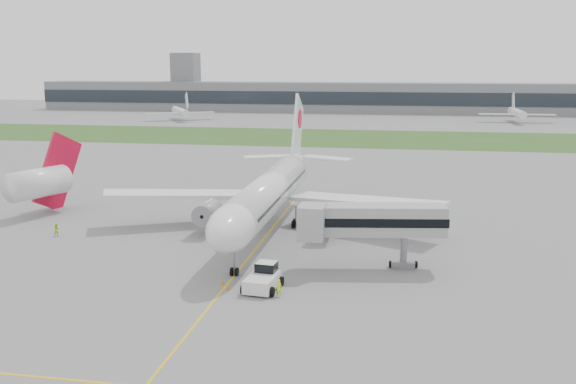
% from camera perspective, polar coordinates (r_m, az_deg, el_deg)
% --- Properties ---
extents(ground, '(600.00, 600.00, 0.00)m').
position_cam_1_polar(ground, '(84.80, -2.19, -4.22)').
color(ground, slate).
rests_on(ground, ground).
extents(apron_markings, '(70.00, 70.00, 0.04)m').
position_cam_1_polar(apron_markings, '(80.11, -2.96, -5.16)').
color(apron_markings, yellow).
rests_on(apron_markings, ground).
extents(grass_strip, '(600.00, 50.00, 0.02)m').
position_cam_1_polar(grass_strip, '(201.85, 5.08, 4.83)').
color(grass_strip, '#2A461A').
rests_on(grass_strip, ground).
extents(terminal_building, '(320.00, 22.30, 14.00)m').
position_cam_1_polar(terminal_building, '(310.57, 6.93, 8.35)').
color(terminal_building, slate).
rests_on(terminal_building, ground).
extents(control_tower, '(12.00, 12.00, 56.00)m').
position_cam_1_polar(control_tower, '(330.60, -8.98, 7.25)').
color(control_tower, slate).
rests_on(control_tower, ground).
extents(airliner, '(48.13, 53.95, 17.88)m').
position_cam_1_polar(airliner, '(88.13, -1.55, 0.17)').
color(airliner, silver).
rests_on(airliner, ground).
extents(pushback_tug, '(3.78, 5.22, 2.55)m').
position_cam_1_polar(pushback_tug, '(66.39, -2.18, -7.62)').
color(pushback_tug, silver).
rests_on(pushback_tug, ground).
extents(jet_bridge, '(16.24, 6.86, 7.56)m').
position_cam_1_polar(jet_bridge, '(71.72, 7.05, -2.57)').
color(jet_bridge, gray).
rests_on(jet_bridge, ground).
extents(safety_cone_left, '(0.38, 0.38, 0.52)m').
position_cam_1_polar(safety_cone_left, '(68.10, -5.87, -7.99)').
color(safety_cone_left, orange).
rests_on(safety_cone_left, ground).
extents(safety_cone_right, '(0.35, 0.35, 0.48)m').
position_cam_1_polar(safety_cone_right, '(66.60, -5.36, -8.45)').
color(safety_cone_right, orange).
rests_on(safety_cone_right, ground).
extents(ground_crew_near, '(0.70, 0.49, 1.84)m').
position_cam_1_polar(ground_crew_near, '(64.18, -0.84, -8.53)').
color(ground_crew_near, '#D3EF27').
rests_on(ground_crew_near, ground).
extents(ground_crew_far, '(1.10, 1.10, 1.80)m').
position_cam_1_polar(ground_crew_far, '(91.19, -19.86, -3.20)').
color(ground_crew_far, '#CCDF25').
rests_on(ground_crew_far, ground).
extents(neighbor_aircraft, '(7.49, 15.97, 12.93)m').
position_cam_1_polar(neighbor_aircraft, '(104.56, -21.11, 0.87)').
color(neighbor_aircraft, red).
rests_on(neighbor_aircraft, ground).
extents(distant_aircraft_left, '(36.14, 34.91, 10.59)m').
position_cam_1_polar(distant_aircraft_left, '(267.09, -9.53, 6.30)').
color(distant_aircraft_left, silver).
rests_on(distant_aircraft_left, ground).
extents(distant_aircraft_right, '(29.21, 25.84, 11.07)m').
position_cam_1_polar(distant_aircraft_right, '(268.95, 19.62, 5.83)').
color(distant_aircraft_right, silver).
rests_on(distant_aircraft_right, ground).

